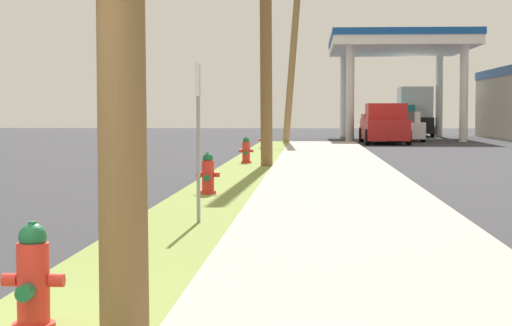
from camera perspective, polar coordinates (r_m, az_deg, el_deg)
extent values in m
cylinder|color=red|center=(6.33, -13.83, -7.59)|extent=(0.22, 0.22, 0.60)
sphere|color=#196038|center=(6.27, -13.87, -4.54)|extent=(0.19, 0.19, 0.19)
cylinder|color=#196038|center=(6.26, -13.88, -3.81)|extent=(0.06, 0.06, 0.05)
cylinder|color=red|center=(6.37, -15.22, -7.10)|extent=(0.10, 0.09, 0.09)
cylinder|color=red|center=(6.28, -12.43, -7.22)|extent=(0.10, 0.09, 0.09)
cylinder|color=#196038|center=(6.17, -14.30, -7.90)|extent=(0.11, 0.12, 0.11)
cylinder|color=red|center=(16.24, -3.04, -1.85)|extent=(0.29, 0.29, 0.06)
cylinder|color=red|center=(16.22, -3.04, -0.90)|extent=(0.22, 0.22, 0.60)
sphere|color=#196038|center=(16.20, -3.04, 0.30)|extent=(0.19, 0.19, 0.19)
cylinder|color=#196038|center=(16.19, -3.04, 0.58)|extent=(0.06, 0.06, 0.05)
cylinder|color=red|center=(16.23, -3.60, -0.73)|extent=(0.10, 0.09, 0.09)
cylinder|color=red|center=(16.20, -2.48, -0.73)|extent=(0.10, 0.09, 0.09)
cylinder|color=#196038|center=(16.05, -3.11, -0.95)|extent=(0.11, 0.12, 0.11)
cylinder|color=red|center=(25.92, -0.62, 0.07)|extent=(0.29, 0.29, 0.06)
cylinder|color=red|center=(25.90, -0.62, 0.67)|extent=(0.22, 0.22, 0.60)
sphere|color=#196038|center=(25.89, -0.63, 1.42)|extent=(0.19, 0.19, 0.19)
cylinder|color=#196038|center=(25.89, -0.63, 1.60)|extent=(0.06, 0.06, 0.05)
cylinder|color=red|center=(25.91, -0.98, 0.78)|extent=(0.10, 0.09, 0.09)
cylinder|color=red|center=(25.89, -0.27, 0.78)|extent=(0.10, 0.09, 0.09)
cylinder|color=#196038|center=(25.73, -0.65, 0.65)|extent=(0.11, 0.12, 0.11)
cylinder|color=red|center=(35.80, 0.49, 0.96)|extent=(0.29, 0.29, 0.06)
cylinder|color=red|center=(35.79, 0.49, 1.39)|extent=(0.22, 0.22, 0.60)
sphere|color=#196038|center=(35.78, 0.49, 1.94)|extent=(0.19, 0.19, 0.19)
cylinder|color=#196038|center=(35.78, 0.49, 2.07)|extent=(0.06, 0.06, 0.05)
cylinder|color=red|center=(35.80, 0.23, 1.47)|extent=(0.10, 0.09, 0.09)
cylinder|color=red|center=(35.78, 0.74, 1.47)|extent=(0.10, 0.09, 0.09)
cylinder|color=#196038|center=(35.62, 0.47, 1.38)|extent=(0.11, 0.12, 0.11)
cylinder|color=#937047|center=(43.25, 2.36, 7.29)|extent=(1.10, 0.64, 9.00)
cylinder|color=gray|center=(12.04, -3.65, 1.22)|extent=(0.05, 0.05, 2.10)
cube|color=white|center=(12.04, -3.66, 5.26)|extent=(0.04, 0.36, 0.44)
cylinder|color=silver|center=(47.70, 5.94, 4.36)|extent=(0.44, 0.44, 5.01)
cylinder|color=silver|center=(48.31, 12.94, 4.28)|extent=(0.44, 0.44, 5.01)
cylinder|color=silver|center=(56.77, 5.54, 4.19)|extent=(0.44, 0.44, 5.01)
cylinder|color=silver|center=(57.28, 11.45, 4.13)|extent=(0.44, 0.44, 5.01)
cube|color=white|center=(52.55, 8.97, 7.24)|extent=(7.68, 10.88, 0.50)
cube|color=#144C9E|center=(52.58, 8.98, 7.71)|extent=(7.78, 10.98, 0.36)
cube|color=#47474C|center=(47.92, 9.44, 2.28)|extent=(0.70, 1.10, 1.60)
cube|color=#47474C|center=(56.95, 8.49, 2.45)|extent=(0.70, 1.10, 1.60)
cube|color=#144C9E|center=(53.32, 15.13, 5.53)|extent=(0.50, 13.25, 0.50)
cube|color=white|center=(48.94, 9.12, 2.06)|extent=(2.07, 4.59, 0.85)
cube|color=white|center=(48.70, 9.17, 2.88)|extent=(1.71, 2.11, 0.56)
cylinder|color=black|center=(50.50, 7.86, 1.78)|extent=(0.25, 0.61, 0.60)
cylinder|color=black|center=(50.76, 9.78, 1.77)|extent=(0.25, 0.61, 0.60)
cylinder|color=black|center=(47.14, 8.40, 1.67)|extent=(0.25, 0.61, 0.60)
cylinder|color=black|center=(47.41, 10.46, 1.66)|extent=(0.25, 0.61, 0.60)
cube|color=#197075|center=(56.18, 9.03, 2.34)|extent=(2.40, 5.53, 1.00)
cube|color=#197075|center=(57.15, 9.02, 3.23)|extent=(1.99, 2.18, 0.76)
cube|color=#197075|center=(54.99, 9.07, 2.96)|extent=(2.09, 3.05, 0.24)
cylinder|color=black|center=(58.33, 8.05, 2.06)|extent=(0.28, 0.77, 0.76)
cylinder|color=black|center=(58.37, 9.92, 2.04)|extent=(0.28, 0.77, 0.76)
cylinder|color=black|center=(54.03, 8.07, 1.96)|extent=(0.28, 0.77, 0.76)
cylinder|color=black|center=(54.07, 10.09, 1.94)|extent=(0.28, 0.77, 0.76)
cube|color=red|center=(44.98, 8.04, 2.12)|extent=(2.07, 5.43, 1.00)
cube|color=red|center=(44.00, 8.17, 3.24)|extent=(1.87, 2.08, 0.76)
cube|color=red|center=(46.15, 7.91, 2.92)|extent=(1.92, 2.94, 0.24)
cylinder|color=black|center=(42.95, 9.57, 1.61)|extent=(0.23, 0.76, 0.76)
cylinder|color=black|center=(42.76, 7.04, 1.63)|extent=(0.23, 0.76, 0.76)
cylinder|color=black|center=(47.22, 8.95, 1.76)|extent=(0.23, 0.76, 0.76)
cylinder|color=black|center=(47.05, 6.64, 1.78)|extent=(0.23, 0.76, 0.76)
cube|color=black|center=(59.41, 9.86, 2.38)|extent=(2.15, 6.45, 1.00)
cube|color=white|center=(58.64, 9.94, 3.78)|extent=(2.06, 4.01, 1.90)
cube|color=black|center=(61.44, 9.70, 3.29)|extent=(1.89, 2.09, 0.90)
cylinder|color=black|center=(61.98, 8.77, 2.12)|extent=(0.24, 0.77, 0.76)
cylinder|color=black|center=(62.14, 10.52, 2.11)|extent=(0.24, 0.77, 0.76)
cylinder|color=black|center=(56.69, 9.13, 2.01)|extent=(0.24, 0.77, 0.76)
cylinder|color=black|center=(56.87, 11.04, 2.00)|extent=(0.24, 0.77, 0.76)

